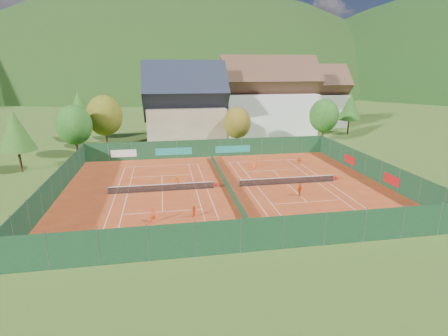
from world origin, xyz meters
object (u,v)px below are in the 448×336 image
at_px(player_left_far, 177,182).
at_px(hotel_block_b, 311,100).
at_px(player_left_near, 153,215).
at_px(ball_hopper, 372,219).
at_px(player_right_far_b, 299,161).
at_px(chalet, 185,109).
at_px(player_left_mid, 194,212).
at_px(player_right_near, 300,190).
at_px(hotel_block_a, 268,101).
at_px(player_right_far_a, 254,163).

bearing_deg(player_left_far, hotel_block_b, -100.43).
height_order(player_left_near, player_left_far, player_left_near).
bearing_deg(hotel_block_b, ball_hopper, -107.70).
distance_m(player_left_far, player_right_far_b, 20.54).
height_order(chalet, player_left_mid, chalet).
height_order(hotel_block_b, ball_hopper, hotel_block_b).
distance_m(player_right_near, player_right_far_b, 14.06).
distance_m(ball_hopper, player_right_far_b, 21.71).
bearing_deg(hotel_block_a, hotel_block_b, 29.74).
bearing_deg(player_left_far, chalet, -66.48).
bearing_deg(player_right_far_a, player_left_near, 54.84).
height_order(player_left_mid, player_right_far_a, player_right_far_a).
xyz_separation_m(hotel_block_b, player_right_far_b, (-17.03, -35.27, -6.01)).
bearing_deg(player_right_far_b, hotel_block_b, -128.53).
relative_size(hotel_block_a, player_left_far, 14.07).
relative_size(chalet, player_right_far_a, 10.81).
bearing_deg(player_right_far_a, hotel_block_a, -104.67).
bearing_deg(player_left_far, hotel_block_a, -92.72).
bearing_deg(player_right_far_a, ball_hopper, 111.92).
relative_size(player_left_near, player_left_far, 1.02).
relative_size(hotel_block_b, player_right_far_a, 11.53).
distance_m(player_right_near, player_right_far_a, 12.58).
bearing_deg(hotel_block_a, chalet, -162.47).
distance_m(hotel_block_b, ball_hopper, 60.09).
bearing_deg(ball_hopper, hotel_block_b, 72.30).
distance_m(chalet, player_left_mid, 38.98).
distance_m(ball_hopper, player_right_near, 9.44).
relative_size(ball_hopper, player_left_far, 0.52).
distance_m(hotel_block_a, player_left_far, 41.78).
relative_size(chalet, hotel_block_a, 0.75).
relative_size(hotel_block_a, player_left_mid, 16.89).
distance_m(player_left_near, player_left_mid, 4.01).
bearing_deg(player_right_far_b, hotel_block_a, -109.10).
bearing_deg(player_left_far, player_right_far_a, -120.29).
bearing_deg(ball_hopper, player_left_mid, 165.02).
bearing_deg(player_right_near, chalet, 76.03).
bearing_deg(player_right_far_b, player_left_far, 8.78).
height_order(hotel_block_a, ball_hopper, hotel_block_a).
bearing_deg(player_left_near, chalet, 82.96).
xyz_separation_m(hotel_block_b, player_right_near, (-22.12, -48.38, -5.84)).
relative_size(player_right_far_a, player_right_far_b, 1.23).
relative_size(player_left_mid, player_right_far_a, 0.85).
distance_m(hotel_block_b, player_left_near, 65.96).
bearing_deg(hotel_block_a, player_left_mid, -115.20).
distance_m(chalet, hotel_block_a, 19.94).
height_order(player_right_far_a, player_right_far_b, player_right_far_a).
distance_m(ball_hopper, player_right_far_a, 21.84).
height_order(chalet, player_right_near, chalet).
relative_size(hotel_block_b, player_left_near, 11.01).
xyz_separation_m(hotel_block_a, player_left_far, (-22.14, -34.81, -6.62)).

